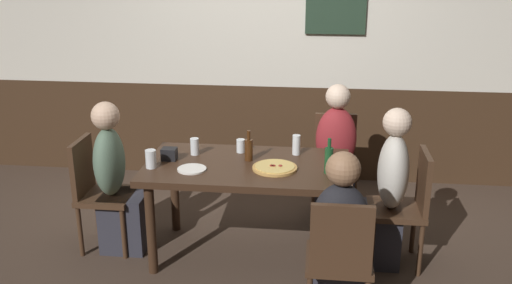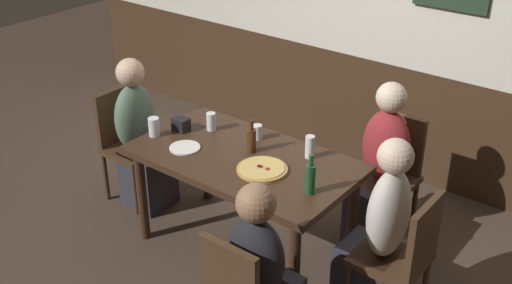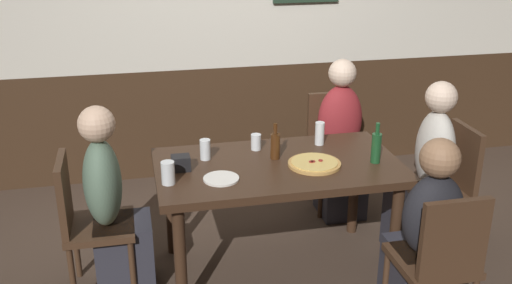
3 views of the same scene
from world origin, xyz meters
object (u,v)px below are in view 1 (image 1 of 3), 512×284
object	(u,v)px
tumbler_water	(241,147)
person_right_far	(335,165)
plate_white_large	(192,169)
chair_head_east	(407,202)
pint_glass_stout	(296,146)
tumbler_short	(151,160)
person_right_near	(339,246)
dining_table	(247,176)
chair_right_far	(335,159)
condiment_caddy	(169,154)
pizza	(275,167)
beer_glass_half	(195,148)
beer_bottle_brown	(249,149)
person_head_west	(117,188)
chair_head_west	(97,188)
person_head_east	(385,199)
beer_bottle_green	(329,160)
chair_right_near	(340,257)

from	to	relation	value
tumbler_water	person_right_far	bearing A→B (deg)	29.56
plate_white_large	person_right_far	bearing A→B (deg)	38.73
chair_head_east	tumbler_water	bearing A→B (deg)	168.58
pint_glass_stout	tumbler_short	world-z (taller)	pint_glass_stout
person_right_near	dining_table	bearing A→B (deg)	134.47
chair_right_far	condiment_caddy	xyz separation A→B (m)	(-1.25, -0.81, 0.29)
person_right_far	condiment_caddy	world-z (taller)	person_right_far
chair_head_east	tumbler_short	size ratio (longest dim) A/B	6.62
pizza	beer_glass_half	world-z (taller)	beer_glass_half
pizza	beer_bottle_brown	distance (m)	0.27
chair_right_far	chair_head_east	size ratio (longest dim) A/B	1.00
person_head_west	beer_bottle_brown	distance (m)	1.06
chair_head_west	person_head_west	bearing A→B (deg)	0.00
person_right_far	beer_glass_half	world-z (taller)	person_right_far
person_head_east	pizza	size ratio (longest dim) A/B	3.72
tumbler_short	person_head_west	bearing A→B (deg)	155.58
person_right_near	plate_white_large	world-z (taller)	person_right_near
dining_table	condiment_caddy	size ratio (longest dim) A/B	13.62
plate_white_large	condiment_caddy	world-z (taller)	condiment_caddy
beer_bottle_green	beer_bottle_brown	xyz separation A→B (m)	(-0.58, 0.19, -0.01)
person_head_east	person_right_near	world-z (taller)	person_head_east
chair_right_near	beer_bottle_brown	world-z (taller)	beer_bottle_brown
tumbler_water	condiment_caddy	xyz separation A→B (m)	(-0.51, -0.23, -0.00)
dining_table	person_head_east	world-z (taller)	person_head_east
person_head_west	chair_head_west	bearing A→B (deg)	180.00
chair_head_east	plate_white_large	xyz separation A→B (m)	(-1.54, -0.16, 0.25)
pint_glass_stout	tumbler_short	distance (m)	1.10
beer_glass_half	person_right_near	bearing A→B (deg)	-37.53
chair_head_east	person_head_east	world-z (taller)	person_head_east
beer_bottle_green	condiment_caddy	world-z (taller)	beer_bottle_green
pizza	person_right_near	bearing A→B (deg)	-52.86
beer_glass_half	plate_white_large	distance (m)	0.33
chair_right_far	person_right_far	bearing A→B (deg)	-90.00
condiment_caddy	beer_bottle_green	bearing A→B (deg)	-6.62
person_right_far	beer_bottle_brown	world-z (taller)	person_right_far
beer_bottle_brown	chair_head_west	bearing A→B (deg)	-176.00
person_head_east	beer_bottle_green	size ratio (longest dim) A/B	4.68
pint_glass_stout	chair_right_near	bearing A→B (deg)	-73.88
dining_table	tumbler_water	distance (m)	0.30
beer_bottle_brown	tumbler_water	bearing A→B (deg)	117.09
chair_head_west	tumbler_water	xyz separation A→B (m)	(1.08, 0.25, 0.29)
chair_right_far	plate_white_large	xyz separation A→B (m)	(-1.04, -0.99, 0.25)
chair_head_west	pint_glass_stout	xyz separation A→B (m)	(1.51, 0.25, 0.31)
condiment_caddy	person_right_near	bearing A→B (deg)	-29.21
chair_head_east	chair_right_near	size ratio (longest dim) A/B	1.00
person_right_far	pint_glass_stout	distance (m)	0.61
chair_head_west	pint_glass_stout	bearing A→B (deg)	9.48
chair_right_far	beer_bottle_green	distance (m)	1.01
person_right_near	plate_white_large	bearing A→B (deg)	153.72
chair_right_near	person_head_east	distance (m)	0.90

